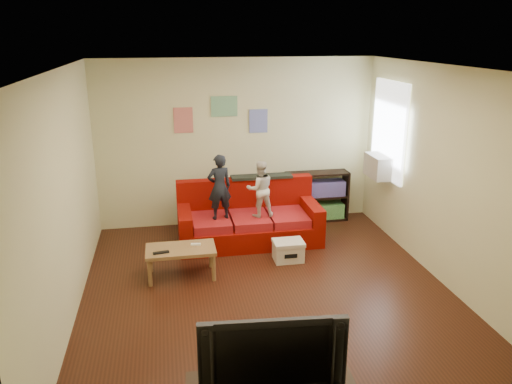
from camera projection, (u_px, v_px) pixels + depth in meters
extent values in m
cube|color=#3A190D|center=(268.00, 292.00, 6.17)|extent=(4.50, 5.00, 0.01)
cube|color=white|center=(270.00, 68.00, 5.34)|extent=(4.50, 5.00, 0.01)
cube|color=beige|center=(237.00, 143.00, 8.10)|extent=(4.50, 0.01, 2.70)
cube|color=beige|center=(344.00, 296.00, 3.41)|extent=(4.50, 0.01, 2.70)
cube|color=beige|center=(64.00, 200.00, 5.37)|extent=(0.01, 5.00, 2.70)
cube|color=beige|center=(447.00, 178.00, 6.15)|extent=(0.01, 5.00, 2.70)
cube|color=#7D0A03|center=(249.00, 232.00, 7.62)|extent=(2.13, 0.96, 0.32)
cube|color=#7D0A03|center=(245.00, 196.00, 7.84)|extent=(2.13, 0.19, 0.58)
cube|color=#7D0A03|center=(185.00, 218.00, 7.36)|extent=(0.19, 0.96, 0.27)
cube|color=#7D0A03|center=(311.00, 210.00, 7.70)|extent=(0.19, 0.96, 0.27)
cube|color=maroon|center=(211.00, 222.00, 7.38)|extent=(0.55, 0.72, 0.13)
cube|color=maroon|center=(250.00, 220.00, 7.48)|extent=(0.55, 0.72, 0.13)
cube|color=maroon|center=(287.00, 217.00, 7.58)|extent=(0.55, 0.72, 0.13)
cube|color=black|center=(262.00, 177.00, 7.79)|extent=(0.96, 0.23, 0.04)
imported|color=black|center=(219.00, 187.00, 7.21)|extent=(0.39, 0.29, 0.97)
imported|color=beige|center=(260.00, 189.00, 7.34)|extent=(0.43, 0.34, 0.84)
cube|color=olive|center=(181.00, 250.00, 6.46)|extent=(0.89, 0.49, 0.04)
cylinder|color=olive|center=(150.00, 273.00, 6.27)|extent=(0.05, 0.05, 0.36)
cylinder|color=olive|center=(214.00, 268.00, 6.41)|extent=(0.05, 0.05, 0.36)
cylinder|color=olive|center=(150.00, 260.00, 6.64)|extent=(0.05, 0.05, 0.36)
cylinder|color=olive|center=(211.00, 255.00, 6.78)|extent=(0.05, 0.05, 0.36)
cube|color=black|center=(161.00, 253.00, 6.30)|extent=(0.21, 0.08, 0.02)
cube|color=white|center=(196.00, 244.00, 6.53)|extent=(0.13, 0.05, 0.03)
cube|color=black|center=(287.00, 198.00, 8.34)|extent=(0.03, 0.32, 0.84)
cube|color=black|center=(345.00, 195.00, 8.51)|extent=(0.03, 0.32, 0.84)
cube|color=black|center=(316.00, 219.00, 8.55)|extent=(1.05, 0.32, 0.03)
cube|color=black|center=(317.00, 173.00, 8.30)|extent=(1.05, 0.32, 0.03)
cube|color=black|center=(317.00, 196.00, 8.43)|extent=(0.99, 0.32, 0.03)
cube|color=#3F8C44|center=(316.00, 211.00, 8.51)|extent=(0.93, 0.27, 0.25)
cube|color=#423F8C|center=(317.00, 188.00, 8.38)|extent=(0.93, 0.27, 0.25)
cube|color=white|center=(389.00, 130.00, 7.60)|extent=(0.04, 1.08, 1.48)
cube|color=#B7B2A3|center=(379.00, 166.00, 7.75)|extent=(0.28, 0.55, 0.35)
cube|color=#D87266|center=(183.00, 120.00, 7.82)|extent=(0.30, 0.01, 0.40)
cube|color=#72B27F|center=(224.00, 106.00, 7.87)|extent=(0.42, 0.01, 0.32)
cube|color=#727FCC|center=(258.00, 121.00, 8.04)|extent=(0.30, 0.01, 0.38)
cube|color=beige|center=(288.00, 252.00, 7.00)|extent=(0.40, 0.30, 0.24)
cube|color=beige|center=(288.00, 243.00, 6.96)|extent=(0.42, 0.32, 0.05)
cube|color=black|center=(291.00, 256.00, 6.85)|extent=(0.18, 0.00, 0.06)
imported|color=black|center=(271.00, 349.00, 3.74)|extent=(1.10, 0.24, 0.63)
sphere|color=beige|center=(269.00, 248.00, 7.31)|extent=(0.10, 0.10, 0.09)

